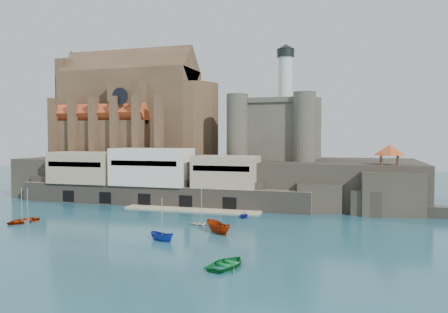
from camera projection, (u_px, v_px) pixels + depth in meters
name	position (u px, v px, depth m)	size (l,w,h in m)	color
ground	(144.00, 226.00, 76.55)	(300.00, 300.00, 0.00)	#1B4C5B
promontory	(213.00, 178.00, 114.02)	(100.00, 36.00, 10.00)	black
quay	(151.00, 178.00, 101.30)	(70.00, 12.00, 13.05)	#635A4F
church	(135.00, 114.00, 122.60)	(47.00, 25.93, 30.51)	#4B3623
castle_keep	(276.00, 127.00, 110.34)	(21.20, 21.20, 29.30)	#434035
rock_outcrop	(389.00, 194.00, 88.86)	(14.50, 10.50, 8.70)	black
pavilion	(390.00, 151.00, 88.64)	(6.40, 6.40, 5.40)	#4B3623
boat_0	(22.00, 223.00, 79.62)	(4.48, 1.30, 6.27)	#9F2803
boat_2	(162.00, 241.00, 65.77)	(1.67, 1.71, 4.43)	#133099
boat_3	(227.00, 267.00, 52.52)	(4.67, 1.35, 6.53)	#117C31
boat_4	(28.00, 223.00, 79.69)	(2.36, 1.44, 2.73)	silver
boat_5	(218.00, 233.00, 70.96)	(2.23, 2.29, 5.93)	#922403
boat_6	(202.00, 225.00, 77.35)	(3.52, 1.02, 4.93)	beige
boat_7	(244.00, 218.00, 84.66)	(2.75, 1.68, 3.18)	navy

